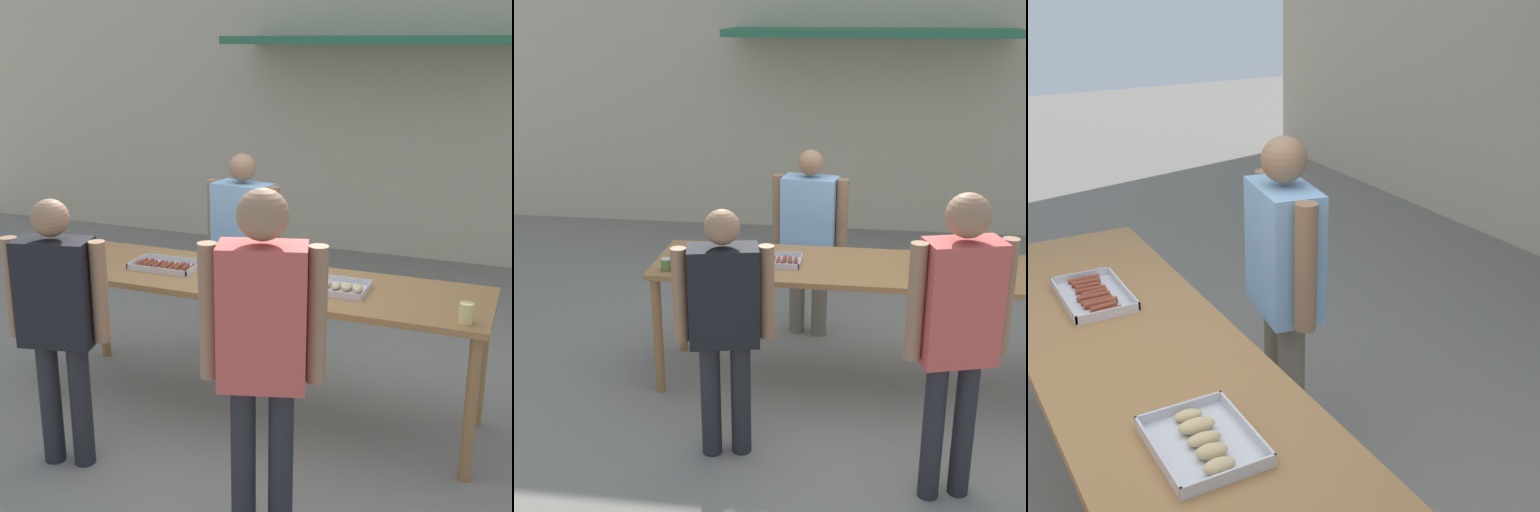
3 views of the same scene
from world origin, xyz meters
TOP-DOWN VIEW (x-y plane):
  - ground_plane at (0.00, 0.00)m, footprint 24.00×24.00m
  - building_facade_back at (0.00, 3.98)m, footprint 12.00×1.11m
  - serving_table at (0.00, 0.00)m, footprint 2.95×0.80m
  - food_tray_sausages at (-0.64, -0.02)m, footprint 0.45×0.27m
  - food_tray_buns at (0.54, -0.02)m, footprint 0.38×0.30m
  - condiment_jar_mustard at (-1.34, -0.28)m, footprint 0.07×0.07m
  - condiment_jar_ketchup at (-1.24, -0.29)m, footprint 0.07×0.07m
  - beer_cup at (1.33, -0.28)m, footprint 0.08×0.08m
  - person_server_behind_table at (-0.43, 0.81)m, footprint 0.63×0.31m
  - person_customer_holding_hotdog at (-0.78, -1.01)m, footprint 0.58×0.31m
  - person_customer_with_cup at (0.53, -1.25)m, footprint 0.56×0.33m

SIDE VIEW (x-z plane):
  - ground_plane at x=0.00m, z-range 0.00..0.00m
  - serving_table at x=0.00m, z-range 0.37..1.30m
  - person_server_behind_table at x=-0.43m, z-range 0.14..1.73m
  - food_tray_sausages at x=-0.64m, z-range 0.92..0.96m
  - person_customer_holding_hotdog at x=-0.78m, z-range 0.15..1.73m
  - food_tray_buns at x=0.54m, z-range 0.92..0.97m
  - condiment_jar_mustard at x=-1.34m, z-range 0.92..1.01m
  - condiment_jar_ketchup at x=-1.24m, z-range 0.92..1.01m
  - beer_cup at x=1.33m, z-range 0.92..1.04m
  - person_customer_with_cup at x=0.53m, z-range 0.18..1.97m
  - building_facade_back at x=0.00m, z-range 0.01..4.51m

